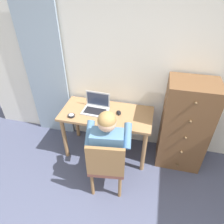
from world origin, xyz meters
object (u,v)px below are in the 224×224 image
(desk, at_px, (107,119))
(desk_clock, at_px, (71,116))
(dresser, at_px, (184,126))
(chair, at_px, (107,164))
(person_seated, at_px, (109,142))
(laptop, at_px, (96,107))
(computer_mouse, at_px, (119,113))

(desk, bearing_deg, desk_clock, -156.50)
(dresser, relative_size, chair, 1.49)
(person_seated, height_order, laptop, person_seated)
(laptop, bearing_deg, chair, -64.92)
(person_seated, xyz_separation_m, desk_clock, (-0.57, 0.28, 0.09))
(laptop, relative_size, desk_clock, 3.93)
(dresser, relative_size, laptop, 3.63)
(desk, distance_m, desk_clock, 0.49)
(person_seated, height_order, computer_mouse, person_seated)
(desk, xyz_separation_m, dresser, (1.04, 0.08, 0.02))
(person_seated, bearing_deg, laptop, 120.78)
(dresser, distance_m, person_seated, 1.05)
(person_seated, xyz_separation_m, laptop, (-0.30, 0.50, 0.13))
(desk, bearing_deg, computer_mouse, 5.64)
(chair, bearing_deg, person_seated, 96.63)
(person_seated, height_order, desk_clock, person_seated)
(desk, distance_m, chair, 0.68)
(dresser, distance_m, chair, 1.15)
(computer_mouse, bearing_deg, desk_clock, 175.72)
(person_seated, bearing_deg, chair, -83.37)
(dresser, relative_size, desk_clock, 14.27)
(computer_mouse, bearing_deg, person_seated, -115.95)
(chair, relative_size, desk_clock, 9.58)
(person_seated, relative_size, computer_mouse, 11.80)
(desk, height_order, laptop, laptop)
(desk_clock, bearing_deg, desk, 23.50)
(laptop, bearing_deg, desk, -10.92)
(dresser, height_order, desk_clock, dresser)
(desk, relative_size, person_seated, 1.05)
(chair, height_order, computer_mouse, chair)
(person_seated, relative_size, desk_clock, 13.11)
(dresser, height_order, chair, dresser)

